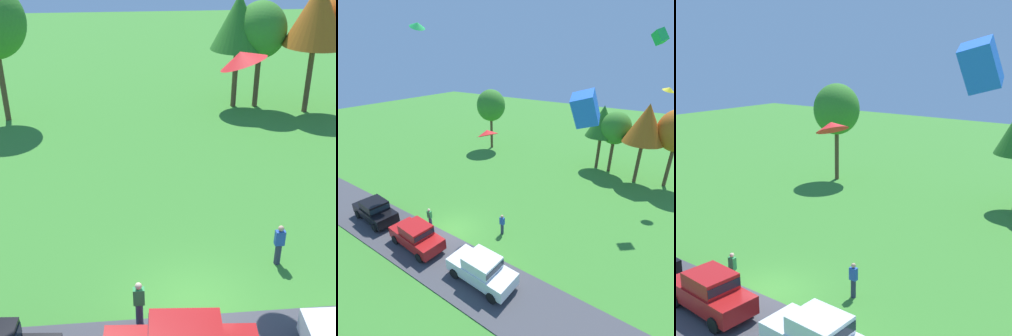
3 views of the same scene
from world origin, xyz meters
TOP-DOWN VIEW (x-y plane):
  - ground_plane at (0.00, 0.00)m, footprint 120.00×120.00m
  - person_on_lawn at (-1.86, -0.75)m, footprint 0.36×0.24m
  - person_beside_suv at (3.46, 1.84)m, footprint 0.36×0.24m
  - tree_lone_near at (5.51, 19.10)m, footprint 3.63×3.63m
  - tree_far_right at (7.04, 18.99)m, footprint 3.39×3.39m
  - tree_left_of_center at (10.17, 17.58)m, footprint 4.05×4.05m
  - kite_delta_near_flag at (1.70, 2.54)m, footprint 2.08×2.06m

SIDE VIEW (x-z plane):
  - ground_plane at x=0.00m, z-range 0.00..0.00m
  - person_on_lawn at x=-1.86m, z-range 0.02..1.73m
  - person_beside_suv at x=3.46m, z-range 0.02..1.73m
  - tree_far_right at x=7.04m, z-range 1.67..8.82m
  - tree_lone_near at x=5.51m, z-range 1.97..9.63m
  - tree_left_of_center at x=10.17m, z-range 2.21..10.76m
  - kite_delta_near_flag at x=1.70m, z-range 7.30..8.21m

